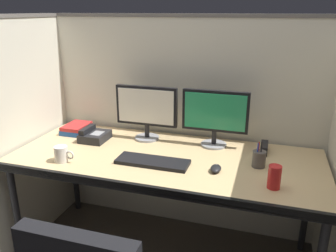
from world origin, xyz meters
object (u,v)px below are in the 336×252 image
Objects in this scene: book_stack at (76,128)px; soda_can at (274,177)px; red_stapler at (264,148)px; keyboard_main at (153,162)px; monitor_right at (215,115)px; desk_phone at (94,136)px; monitor_left at (146,109)px; desk at (165,164)px; pen_cup at (259,159)px; computer_mouse at (216,169)px; coffee_mug at (62,154)px.

soda_can reaches higher than book_stack.
keyboard_main is at bearing -149.23° from red_stapler.
monitor_right is 3.52× the size of soda_can.
monitor_right is at bearing 10.17° from desk_phone.
monitor_right reaches higher than red_stapler.
desk is at bearing -50.27° from monitor_left.
desk_phone is 1.11m from pen_cup.
computer_mouse is 0.61× the size of pen_cup.
keyboard_main is 0.72m from red_stapler.
monitor_right is 2.26× the size of desk_phone.
book_stack is at bearing -177.77° from monitor_right.
monitor_left is at bearing 146.36° from computer_mouse.
monitor_right is 0.98m from coffee_mug.
pen_cup is at bearing 110.36° from soda_can.
monitor_left is 2.87× the size of red_stapler.
monitor_left reaches higher than pen_cup.
desk_phone reaches higher than red_stapler.
keyboard_main is at bearing -25.47° from book_stack.
coffee_mug reaches higher than computer_mouse.
desk_phone reaches higher than desk.
red_stapler is 0.96× the size of pen_cup.
desk_phone is at bearing 88.18° from coffee_mug.
book_stack is 0.23m from desk_phone.
soda_can is 0.78× the size of pen_cup.
soda_can is at bearing -17.24° from book_stack.
monitor_right is 3.41× the size of coffee_mug.
desk_phone is at bearing 167.29° from desk.
pen_cup is at bearing 2.86° from desk.
monitor_right is (0.47, 0.01, 0.00)m from monitor_left.
soda_can reaches higher than coffee_mug.
monitor_left reaches higher than keyboard_main.
coffee_mug is at bearing -156.40° from red_stapler.
book_stack is 1.41× the size of red_stapler.
pen_cup is 1.24× the size of coffee_mug.
pen_cup is at bearing -38.76° from monitor_right.
coffee_mug is (-0.52, -0.13, 0.04)m from keyboard_main.
soda_can is at bearing -17.69° from desk.
computer_mouse is at bearing -149.39° from pen_cup.
monitor_right reaches higher than book_stack.
desk is 4.42× the size of keyboard_main.
desk_phone is 0.37m from coffee_mug.
desk_phone is at bearing 164.59° from soda_can.
keyboard_main is (-0.29, -0.38, -0.20)m from monitor_right.
desk_phone reaches higher than keyboard_main.
desk is 15.08× the size of coffee_mug.
pen_cup is at bearing -16.62° from monitor_left.
desk is 0.35m from computer_mouse.
book_stack reaches higher than computer_mouse.
pen_cup is at bearing 13.23° from keyboard_main.
desk is at bearing -177.14° from pen_cup.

